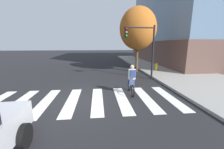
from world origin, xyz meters
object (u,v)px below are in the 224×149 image
object	(u,v)px
cyclist	(132,80)
fire_hydrant	(156,67)
street_tree_near	(138,29)
traffic_light_near	(143,43)

from	to	relation	value
cyclist	fire_hydrant	xyz separation A→B (m)	(4.06, 6.17, -0.31)
cyclist	street_tree_near	bearing A→B (deg)	72.21
traffic_light_near	street_tree_near	size ratio (longest dim) A/B	0.67
fire_hydrant	cyclist	bearing A→B (deg)	-123.37
cyclist	traffic_light_near	bearing A→B (deg)	63.77
fire_hydrant	street_tree_near	bearing A→B (deg)	172.22
street_tree_near	traffic_light_near	bearing A→B (deg)	-98.06
street_tree_near	fire_hydrant	bearing A→B (deg)	-7.78
traffic_light_near	fire_hydrant	xyz separation A→B (m)	(2.44, 2.88, -2.33)
cyclist	street_tree_near	distance (m)	7.57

